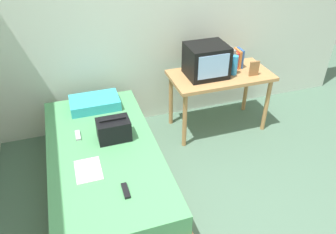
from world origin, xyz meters
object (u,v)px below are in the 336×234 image
Objects in this scene: book_row at (235,58)px; pillow at (95,103)px; desk at (220,81)px; tv at (206,61)px; handbag at (114,130)px; water_bottle at (234,65)px; bed at (106,170)px; magazine at (88,170)px; remote_dark at (126,191)px; picture_frame at (254,69)px; remote_silver at (78,135)px.

pillow is (-1.67, -0.07, -0.25)m from book_row.
tv is (-0.18, 0.02, 0.27)m from desk.
handbag is (-1.35, -0.57, -0.00)m from desk.
water_bottle is 0.43× the size of pillow.
bed is 3.90× the size of pillow.
handbag is 1.03× the size of magazine.
bed is 6.67× the size of handbag.
pillow reaches higher than magazine.
handbag is at bearing 86.32° from remote_dark.
picture_frame is (0.10, -0.27, -0.02)m from book_row.
remote_dark is (-1.21, -1.28, -0.36)m from tv.
book_row is 1.69m from pillow.
book_row reaches higher than bed.
pillow is 3.29× the size of remote_dark.
magazine is (-0.16, -0.26, 0.27)m from bed.
handbag is (-1.16, -0.59, -0.27)m from tv.
pillow is at bearing 92.20° from remote_dark.
tv is at bearing 46.65° from remote_dark.
remote_silver is at bearing -164.06° from book_row.
book_row is at bearing 23.35° from handbag.
handbag is 0.47m from magazine.
book_row is at bearing 60.06° from water_bottle.
desk is at bearing 14.35° from remote_silver.
remote_silver is (-1.80, -0.38, -0.30)m from water_bottle.
magazine is (-1.96, -0.78, -0.28)m from picture_frame.
picture_frame is 2.06m from remote_dark.
tv is (1.29, 0.69, 0.64)m from bed.
pillow is at bearing 87.25° from bed.
magazine is 0.41m from remote_dark.
bed is 0.79m from pillow.
tv is 1.30m from pillow.
water_bottle is 0.90× the size of book_row.
picture_frame is 2.13m from magazine.
book_row is 1.59× the size of remote_dark.
remote_dark is at bearing -137.86° from desk.
tv is at bearing 33.24° from magazine.
pillow is (-1.57, 0.10, -0.25)m from water_bottle.
magazine is at bearing -146.76° from tv.
handbag reaches higher than remote_dark.
desk reaches higher than bed.
bed is 0.41m from handbag.
picture_frame is (1.81, 0.52, 0.55)m from bed.
picture_frame is (0.51, -0.17, -0.09)m from tv.
book_row reaches higher than pillow.
handbag is 2.08× the size of remote_silver.
picture_frame is at bearing 13.80° from handbag.
tv is at bearing 167.18° from water_bottle.
remote_dark is (-0.04, -0.69, -0.09)m from handbag.
bed is 1.82m from water_bottle.
picture_frame is 0.33× the size of pillow.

